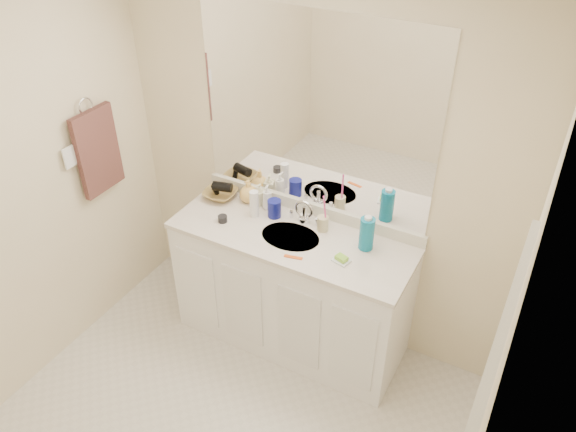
# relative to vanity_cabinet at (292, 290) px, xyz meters

# --- Properties ---
(ceiling) EXTENTS (2.60, 2.60, 0.02)m
(ceiling) POSITION_rel_vanity_cabinet_xyz_m (0.00, -1.02, 1.97)
(ceiling) COLOR white
(ceiling) RESTS_ON wall_back
(wall_back) EXTENTS (2.60, 0.02, 2.40)m
(wall_back) POSITION_rel_vanity_cabinet_xyz_m (0.00, 0.28, 0.77)
(wall_back) COLOR beige
(wall_back) RESTS_ON floor
(wall_right) EXTENTS (0.02, 2.60, 2.40)m
(wall_right) POSITION_rel_vanity_cabinet_xyz_m (1.30, -1.02, 0.77)
(wall_right) COLOR beige
(wall_right) RESTS_ON floor
(vanity_cabinet) EXTENTS (1.50, 0.55, 0.85)m
(vanity_cabinet) POSITION_rel_vanity_cabinet_xyz_m (0.00, 0.00, 0.00)
(vanity_cabinet) COLOR white
(vanity_cabinet) RESTS_ON floor
(countertop) EXTENTS (1.52, 0.57, 0.03)m
(countertop) POSITION_rel_vanity_cabinet_xyz_m (0.00, 0.00, 0.44)
(countertop) COLOR silver
(countertop) RESTS_ON vanity_cabinet
(backsplash) EXTENTS (1.52, 0.03, 0.08)m
(backsplash) POSITION_rel_vanity_cabinet_xyz_m (0.00, 0.26, 0.50)
(backsplash) COLOR silver
(backsplash) RESTS_ON countertop
(sink_basin) EXTENTS (0.37, 0.37, 0.02)m
(sink_basin) POSITION_rel_vanity_cabinet_xyz_m (0.00, -0.02, 0.44)
(sink_basin) COLOR beige
(sink_basin) RESTS_ON countertop
(faucet) EXTENTS (0.02, 0.02, 0.11)m
(faucet) POSITION_rel_vanity_cabinet_xyz_m (0.00, 0.16, 0.51)
(faucet) COLOR silver
(faucet) RESTS_ON countertop
(mirror) EXTENTS (1.48, 0.01, 1.20)m
(mirror) POSITION_rel_vanity_cabinet_xyz_m (0.00, 0.27, 1.14)
(mirror) COLOR white
(mirror) RESTS_ON wall_back
(blue_mug) EXTENTS (0.11, 0.11, 0.12)m
(blue_mug) POSITION_rel_vanity_cabinet_xyz_m (-0.19, 0.12, 0.51)
(blue_mug) COLOR navy
(blue_mug) RESTS_ON countertop
(tan_cup) EXTENTS (0.09, 0.09, 0.10)m
(tan_cup) POSITION_rel_vanity_cabinet_xyz_m (0.14, 0.13, 0.50)
(tan_cup) COLOR beige
(tan_cup) RESTS_ON countertop
(toothbrush) EXTENTS (0.02, 0.04, 0.21)m
(toothbrush) POSITION_rel_vanity_cabinet_xyz_m (0.15, 0.13, 0.60)
(toothbrush) COLOR #F54096
(toothbrush) RESTS_ON tan_cup
(mouthwash_bottle) EXTENTS (0.11, 0.11, 0.21)m
(mouthwash_bottle) POSITION_rel_vanity_cabinet_xyz_m (0.44, 0.10, 0.56)
(mouthwash_bottle) COLOR #0C7399
(mouthwash_bottle) RESTS_ON countertop
(soap_dish) EXTENTS (0.11, 0.09, 0.01)m
(soap_dish) POSITION_rel_vanity_cabinet_xyz_m (0.37, -0.09, 0.46)
(soap_dish) COLOR white
(soap_dish) RESTS_ON countertop
(green_soap) EXTENTS (0.08, 0.07, 0.02)m
(green_soap) POSITION_rel_vanity_cabinet_xyz_m (0.37, -0.09, 0.48)
(green_soap) COLOR #84C830
(green_soap) RESTS_ON soap_dish
(orange_comb) EXTENTS (0.11, 0.05, 0.00)m
(orange_comb) POSITION_rel_vanity_cabinet_xyz_m (0.11, -0.19, 0.46)
(orange_comb) COLOR #DC5417
(orange_comb) RESTS_ON countertop
(dark_jar) EXTENTS (0.07, 0.07, 0.04)m
(dark_jar) POSITION_rel_vanity_cabinet_xyz_m (-0.45, -0.09, 0.48)
(dark_jar) COLOR black
(dark_jar) RESTS_ON countertop
(extra_white_bottle) EXTENTS (0.08, 0.08, 0.18)m
(extra_white_bottle) POSITION_rel_vanity_cabinet_xyz_m (-0.30, 0.06, 0.55)
(extra_white_bottle) COLOR white
(extra_white_bottle) RESTS_ON countertop
(soap_bottle_white) EXTENTS (0.07, 0.08, 0.17)m
(soap_bottle_white) POSITION_rel_vanity_cabinet_xyz_m (-0.28, 0.18, 0.54)
(soap_bottle_white) COLOR white
(soap_bottle_white) RESTS_ON countertop
(soap_bottle_cream) EXTENTS (0.08, 0.08, 0.15)m
(soap_bottle_cream) POSITION_rel_vanity_cabinet_xyz_m (-0.35, 0.20, 0.53)
(soap_bottle_cream) COLOR beige
(soap_bottle_cream) RESTS_ON countertop
(soap_bottle_yellow) EXTENTS (0.16, 0.16, 0.16)m
(soap_bottle_yellow) POSITION_rel_vanity_cabinet_xyz_m (-0.43, 0.19, 0.53)
(soap_bottle_yellow) COLOR #EFBC5C
(soap_bottle_yellow) RESTS_ON countertop
(wicker_basket) EXTENTS (0.23, 0.23, 0.05)m
(wicker_basket) POSITION_rel_vanity_cabinet_xyz_m (-0.62, 0.14, 0.48)
(wicker_basket) COLOR olive
(wicker_basket) RESTS_ON countertop
(hair_dryer) EXTENTS (0.14, 0.09, 0.06)m
(hair_dryer) POSITION_rel_vanity_cabinet_xyz_m (-0.60, 0.14, 0.54)
(hair_dryer) COLOR black
(hair_dryer) RESTS_ON wicker_basket
(towel_ring) EXTENTS (0.01, 0.11, 0.11)m
(towel_ring) POSITION_rel_vanity_cabinet_xyz_m (-1.27, -0.25, 1.12)
(towel_ring) COLOR silver
(towel_ring) RESTS_ON wall_left
(hand_towel) EXTENTS (0.04, 0.32, 0.55)m
(hand_towel) POSITION_rel_vanity_cabinet_xyz_m (-1.25, -0.25, 0.82)
(hand_towel) COLOR #371F1D
(hand_towel) RESTS_ON towel_ring
(switch_plate) EXTENTS (0.01, 0.08, 0.13)m
(switch_plate) POSITION_rel_vanity_cabinet_xyz_m (-1.27, -0.45, 0.88)
(switch_plate) COLOR white
(switch_plate) RESTS_ON wall_left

